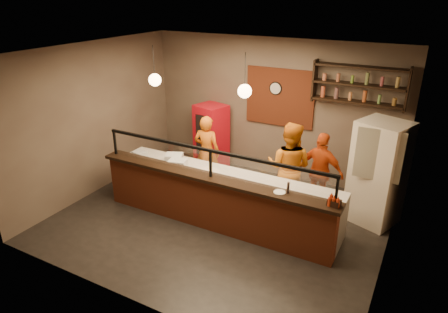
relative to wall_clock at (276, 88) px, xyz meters
The scene contains 29 objects.
floor 3.24m from the wall_clock, 92.33° to the right, with size 6.00×6.00×0.00m, color black.
ceiling 2.70m from the wall_clock, 92.33° to the right, with size 6.00×6.00×0.00m, color #352E29.
wall_back 0.51m from the wall_clock, 158.20° to the left, with size 6.00×6.00×0.00m, color #6D5E50.
wall_left 3.99m from the wall_clock, 141.57° to the right, with size 5.00×5.00×0.00m, color #6D5E50.
wall_right 3.84m from the wall_clock, 40.31° to the right, with size 5.00×5.00×0.00m, color #6D5E50.
wall_front 4.99m from the wall_clock, 91.16° to the right, with size 6.00×6.00×0.00m, color #6D5E50.
brick_patch 0.22m from the wall_clock, ahead, with size 1.60×0.04×1.30m, color brown.
service_counter 3.19m from the wall_clock, 92.08° to the right, with size 4.60×0.25×1.00m, color brown.
counter_ledge 2.96m from the wall_clock, 92.08° to the right, with size 4.70×0.37×0.06m, color black.
worktop_cabinet 2.81m from the wall_clock, 92.53° to the right, with size 4.60×0.75×0.85m, color gray.
worktop 2.57m from the wall_clock, 92.53° to the right, with size 4.60×0.75×0.05m, color silver.
sneeze_guard 2.86m from the wall_clock, 92.08° to the right, with size 4.50×0.05×0.52m.
wall_shelving 1.83m from the wall_clock, ahead, with size 1.84×0.28×0.85m.
wall_clock is the anchor object (origin of this frame).
pendant_left 2.81m from the wall_clock, 125.30° to the right, with size 0.24×0.24×0.77m.
pendant_right 2.32m from the wall_clock, 82.44° to the right, with size 0.24×0.24×0.77m.
cook_left 2.10m from the wall_clock, 129.24° to the right, with size 0.60×0.40×1.65m, color orange.
cook_mid 2.07m from the wall_clock, 57.90° to the right, with size 0.90×0.70×1.85m, color #CD6D13.
cook_right 2.21m from the wall_clock, 36.25° to the right, with size 0.94×0.39×1.60m, color #E45015.
fridge 2.92m from the wall_clock, 22.62° to the right, with size 0.83×0.78×1.99m, color beige.
red_cooler 2.02m from the wall_clock, 168.37° to the right, with size 0.68×0.62×1.59m, color red.
pizza_dough 2.65m from the wall_clock, 100.49° to the right, with size 0.46×0.46×0.01m, color #F4E5CF.
prep_tub_a 3.34m from the wall_clock, 130.29° to the right, with size 0.27×0.22×0.13m, color silver.
prep_tub_b 2.80m from the wall_clock, 119.52° to the right, with size 0.34×0.27×0.17m, color white.
prep_tub_c 2.87m from the wall_clock, 113.08° to the right, with size 0.34×0.27×0.17m, color white.
rolling_pin 2.84m from the wall_clock, 118.45° to the right, with size 0.07×0.07×0.38m, color gold.
condiment_caddy 3.60m from the wall_clock, 52.63° to the right, with size 0.19×0.15×0.10m, color black.
pepper_mill 3.15m from the wall_clock, 63.77° to the right, with size 0.04×0.04×0.19m, color black.
small_plate 3.17m from the wall_clock, 66.34° to the right, with size 0.20×0.20×0.01m, color silver.
Camera 1 is at (3.26, -5.84, 4.17)m, focal length 32.00 mm.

